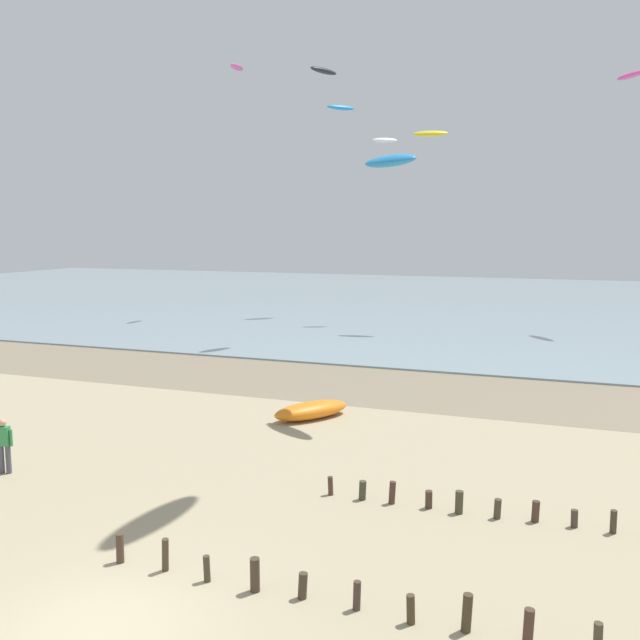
{
  "coord_description": "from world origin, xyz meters",
  "views": [
    {
      "loc": [
        7.81,
        -9.46,
        7.44
      ],
      "look_at": [
        0.39,
        11.11,
        4.46
      ],
      "focal_mm": 37.45,
      "sensor_mm": 36.0,
      "label": 1
    }
  ],
  "objects_px": {
    "kite_aloft_5": "(430,134)",
    "kite_aloft_10": "(385,140)",
    "person_by_waterline": "(4,444)",
    "grounded_kite": "(311,410)",
    "kite_aloft_1": "(237,67)",
    "kite_aloft_9": "(631,75)",
    "kite_aloft_0": "(341,108)",
    "kite_aloft_4": "(390,161)",
    "kite_aloft_7": "(324,71)"
  },
  "relations": [
    {
      "from": "kite_aloft_7",
      "to": "kite_aloft_10",
      "type": "xyz_separation_m",
      "value": [
        1.49,
        10.1,
        -3.16
      ]
    },
    {
      "from": "person_by_waterline",
      "to": "kite_aloft_0",
      "type": "bearing_deg",
      "value": 93.49
    },
    {
      "from": "kite_aloft_5",
      "to": "kite_aloft_10",
      "type": "relative_size",
      "value": 1.28
    },
    {
      "from": "person_by_waterline",
      "to": "kite_aloft_4",
      "type": "xyz_separation_m",
      "value": [
        9.37,
        10.51,
        9.14
      ]
    },
    {
      "from": "person_by_waterline",
      "to": "kite_aloft_5",
      "type": "height_order",
      "value": "kite_aloft_5"
    },
    {
      "from": "grounded_kite",
      "to": "kite_aloft_4",
      "type": "distance_m",
      "value": 10.22
    },
    {
      "from": "kite_aloft_4",
      "to": "kite_aloft_7",
      "type": "xyz_separation_m",
      "value": [
        -8.41,
        16.02,
        7.41
      ]
    },
    {
      "from": "grounded_kite",
      "to": "person_by_waterline",
      "type": "bearing_deg",
      "value": -1.18
    },
    {
      "from": "kite_aloft_1",
      "to": "kite_aloft_9",
      "type": "xyz_separation_m",
      "value": [
        30.06,
        1.74,
        -2.5
      ]
    },
    {
      "from": "person_by_waterline",
      "to": "grounded_kite",
      "type": "relative_size",
      "value": 0.52
    },
    {
      "from": "kite_aloft_4",
      "to": "kite_aloft_10",
      "type": "relative_size",
      "value": 1.36
    },
    {
      "from": "kite_aloft_5",
      "to": "kite_aloft_7",
      "type": "bearing_deg",
      "value": 42.25
    },
    {
      "from": "kite_aloft_7",
      "to": "kite_aloft_9",
      "type": "bearing_deg",
      "value": 145.24
    },
    {
      "from": "kite_aloft_5",
      "to": "grounded_kite",
      "type": "bearing_deg",
      "value": 81.86
    },
    {
      "from": "person_by_waterline",
      "to": "grounded_kite",
      "type": "xyz_separation_m",
      "value": [
        6.74,
        8.79,
        -0.59
      ]
    },
    {
      "from": "kite_aloft_0",
      "to": "kite_aloft_4",
      "type": "xyz_separation_m",
      "value": [
        11.85,
        -30.08,
        -7.65
      ]
    },
    {
      "from": "person_by_waterline",
      "to": "kite_aloft_0",
      "type": "distance_m",
      "value": 43.99
    },
    {
      "from": "kite_aloft_9",
      "to": "kite_aloft_5",
      "type": "bearing_deg",
      "value": -105.95
    },
    {
      "from": "kite_aloft_0",
      "to": "kite_aloft_4",
      "type": "distance_m",
      "value": 33.22
    },
    {
      "from": "kite_aloft_9",
      "to": "grounded_kite",
      "type": "bearing_deg",
      "value": -60.0
    },
    {
      "from": "kite_aloft_0",
      "to": "kite_aloft_1",
      "type": "distance_m",
      "value": 9.24
    },
    {
      "from": "kite_aloft_1",
      "to": "kite_aloft_9",
      "type": "bearing_deg",
      "value": -86.81
    },
    {
      "from": "grounded_kite",
      "to": "kite_aloft_9",
      "type": "bearing_deg",
      "value": -167.66
    },
    {
      "from": "kite_aloft_1",
      "to": "kite_aloft_0",
      "type": "bearing_deg",
      "value": -62.39
    },
    {
      "from": "person_by_waterline",
      "to": "kite_aloft_10",
      "type": "bearing_deg",
      "value": 86.16
    },
    {
      "from": "grounded_kite",
      "to": "kite_aloft_0",
      "type": "height_order",
      "value": "kite_aloft_0"
    },
    {
      "from": "kite_aloft_0",
      "to": "kite_aloft_1",
      "type": "xyz_separation_m",
      "value": [
        -7.73,
        -4.06,
        3.01
      ]
    },
    {
      "from": "kite_aloft_0",
      "to": "kite_aloft_7",
      "type": "relative_size",
      "value": 1.12
    },
    {
      "from": "kite_aloft_5",
      "to": "kite_aloft_10",
      "type": "bearing_deg",
      "value": -46.0
    },
    {
      "from": "grounded_kite",
      "to": "kite_aloft_7",
      "type": "bearing_deg",
      "value": -125.64
    },
    {
      "from": "person_by_waterline",
      "to": "kite_aloft_9",
      "type": "relative_size",
      "value": 0.64
    },
    {
      "from": "kite_aloft_4",
      "to": "kite_aloft_1",
      "type": "bearing_deg",
      "value": 157.89
    },
    {
      "from": "person_by_waterline",
      "to": "kite_aloft_4",
      "type": "bearing_deg",
      "value": 48.27
    },
    {
      "from": "grounded_kite",
      "to": "kite_aloft_1",
      "type": "relative_size",
      "value": 1.69
    },
    {
      "from": "kite_aloft_1",
      "to": "kite_aloft_5",
      "type": "bearing_deg",
      "value": -100.56
    },
    {
      "from": "person_by_waterline",
      "to": "kite_aloft_7",
      "type": "xyz_separation_m",
      "value": [
        0.96,
        26.52,
        16.55
      ]
    },
    {
      "from": "kite_aloft_10",
      "to": "kite_aloft_5",
      "type": "bearing_deg",
      "value": 116.5
    },
    {
      "from": "kite_aloft_0",
      "to": "grounded_kite",
      "type": "bearing_deg",
      "value": 59.35
    },
    {
      "from": "person_by_waterline",
      "to": "grounded_kite",
      "type": "bearing_deg",
      "value": 52.5
    },
    {
      "from": "person_by_waterline",
      "to": "kite_aloft_4",
      "type": "relative_size",
      "value": 0.64
    },
    {
      "from": "grounded_kite",
      "to": "kite_aloft_1",
      "type": "xyz_separation_m",
      "value": [
        -16.95,
        27.73,
        20.39
      ]
    },
    {
      "from": "kite_aloft_1",
      "to": "kite_aloft_4",
      "type": "bearing_deg",
      "value": -143.17
    },
    {
      "from": "grounded_kite",
      "to": "kite_aloft_9",
      "type": "xyz_separation_m",
      "value": [
        13.11,
        29.47,
        17.89
      ]
    },
    {
      "from": "grounded_kite",
      "to": "kite_aloft_9",
      "type": "distance_m",
      "value": 36.89
    },
    {
      "from": "kite_aloft_1",
      "to": "kite_aloft_7",
      "type": "distance_m",
      "value": 15.34
    },
    {
      "from": "grounded_kite",
      "to": "kite_aloft_10",
      "type": "bearing_deg",
      "value": -134.93
    },
    {
      "from": "kite_aloft_7",
      "to": "kite_aloft_9",
      "type": "height_order",
      "value": "kite_aloft_9"
    },
    {
      "from": "person_by_waterline",
      "to": "kite_aloft_10",
      "type": "distance_m",
      "value": 39.07
    },
    {
      "from": "kite_aloft_9",
      "to": "kite_aloft_4",
      "type": "bearing_deg",
      "value": -56.71
    },
    {
      "from": "kite_aloft_5",
      "to": "kite_aloft_9",
      "type": "relative_size",
      "value": 0.94
    }
  ]
}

